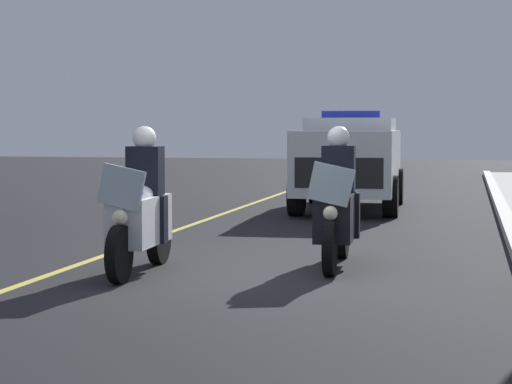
% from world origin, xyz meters
% --- Properties ---
extents(ground_plane, '(80.00, 80.00, 0.00)m').
position_xyz_m(ground_plane, '(0.00, 0.00, 0.00)').
color(ground_plane, black).
extents(lane_stripe_center, '(48.00, 0.12, 0.01)m').
position_xyz_m(lane_stripe_center, '(0.00, -2.13, 0.00)').
color(lane_stripe_center, '#E0D14C').
rests_on(lane_stripe_center, ground).
extents(police_motorcycle_lead_left, '(2.14, 0.58, 1.72)m').
position_xyz_m(police_motorcycle_lead_left, '(0.32, -1.15, 0.70)').
color(police_motorcycle_lead_left, black).
rests_on(police_motorcycle_lead_left, ground).
extents(police_motorcycle_lead_right, '(2.14, 0.58, 1.72)m').
position_xyz_m(police_motorcycle_lead_right, '(-0.70, 1.01, 0.70)').
color(police_motorcycle_lead_right, black).
rests_on(police_motorcycle_lead_right, ground).
extents(police_suv, '(4.97, 2.22, 2.05)m').
position_xyz_m(police_suv, '(-8.64, 0.20, 1.07)').
color(police_suv, silver).
rests_on(police_suv, ground).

